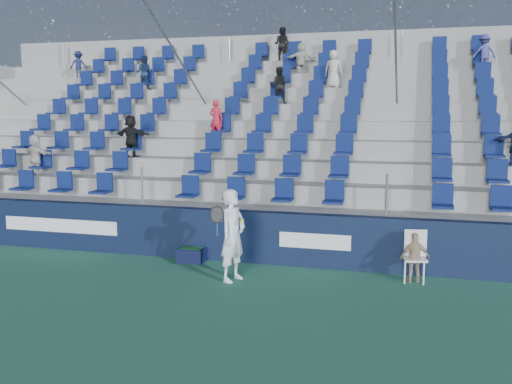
% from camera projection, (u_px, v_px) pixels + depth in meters
% --- Properties ---
extents(ground, '(70.00, 70.00, 0.00)m').
position_uv_depth(ground, '(203.00, 306.00, 10.28)').
color(ground, '#307152').
rests_on(ground, ground).
extents(sponsor_wall, '(24.00, 0.32, 1.20)m').
position_uv_depth(sponsor_wall, '(252.00, 237.00, 13.19)').
color(sponsor_wall, black).
rests_on(sponsor_wall, ground).
extents(grandstand, '(24.00, 8.17, 6.63)m').
position_uv_depth(grandstand, '(297.00, 155.00, 17.84)').
color(grandstand, gray).
rests_on(grandstand, ground).
extents(tennis_player, '(0.72, 0.80, 1.91)m').
position_uv_depth(tennis_player, '(233.00, 235.00, 11.70)').
color(tennis_player, white).
rests_on(tennis_player, ground).
extents(line_judge_chair, '(0.53, 0.54, 1.05)m').
position_uv_depth(line_judge_chair, '(415.00, 252.00, 11.75)').
color(line_judge_chair, white).
rests_on(line_judge_chair, ground).
extents(line_judge, '(0.65, 0.41, 1.04)m').
position_uv_depth(line_judge, '(415.00, 258.00, 11.61)').
color(line_judge, tan).
rests_on(line_judge, ground).
extents(ball_bin, '(0.61, 0.40, 0.34)m').
position_uv_depth(ball_bin, '(191.00, 254.00, 13.23)').
color(ball_bin, '#10153D').
rests_on(ball_bin, ground).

